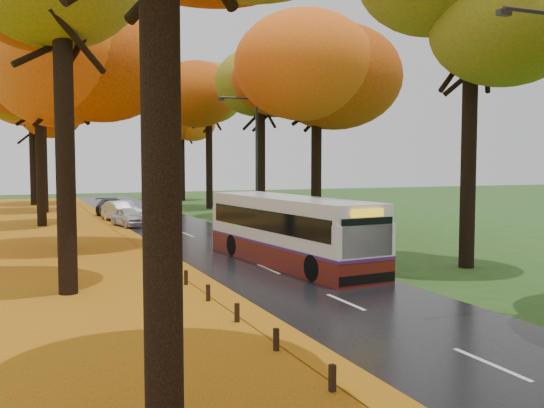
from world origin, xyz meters
TOP-DOWN VIEW (x-y plane):
  - road at (0.00, 25.00)m, footprint 6.50×90.00m
  - centre_line at (0.00, 25.00)m, footprint 0.12×90.00m
  - leaf_verge at (-9.00, 25.00)m, footprint 12.00×90.00m
  - leaf_drift at (-3.05, 25.00)m, footprint 0.90×90.00m
  - trees_left at (-7.18, 27.06)m, footprint 9.20×74.00m
  - trees_right at (7.19, 26.91)m, footprint 9.30×74.20m
  - bollard_row at (-3.70, 4.70)m, footprint 0.11×23.51m
  - streetlamp_mid at (3.95, 30.00)m, footprint 2.45×0.18m
  - streetlamp_far at (3.95, 52.00)m, footprint 2.45×0.18m
  - bus at (1.25, 18.76)m, footprint 3.40×10.57m
  - car_white at (-2.35, 35.88)m, footprint 2.10×3.79m
  - car_silver at (-2.25, 39.34)m, footprint 2.39×4.55m
  - car_dark at (-2.35, 43.18)m, footprint 2.21×4.82m

SIDE VIEW (x-z plane):
  - leaf_verge at x=-9.00m, z-range 0.00..0.02m
  - road at x=0.00m, z-range 0.00..0.04m
  - leaf_drift at x=-3.05m, z-range 0.04..0.05m
  - centre_line at x=0.00m, z-range 0.04..0.05m
  - bollard_row at x=-3.70m, z-range 0.00..0.52m
  - car_white at x=-2.35m, z-range 0.04..1.26m
  - car_dark at x=-2.35m, z-range 0.04..1.40m
  - car_silver at x=-2.25m, z-range 0.04..1.47m
  - bus at x=1.25m, z-range 0.10..2.84m
  - streetlamp_mid at x=3.95m, z-range 0.71..8.71m
  - streetlamp_far at x=3.95m, z-range 0.71..8.71m
  - trees_left at x=-7.18m, z-range 2.59..16.48m
  - trees_right at x=7.19m, z-range 2.71..16.67m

